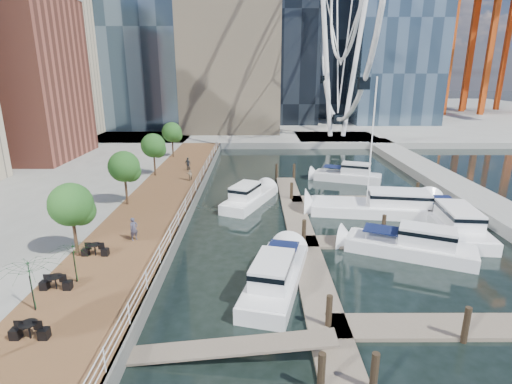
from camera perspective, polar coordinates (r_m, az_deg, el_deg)
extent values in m
plane|color=black|center=(21.87, 1.21, -15.92)|extent=(520.00, 520.00, 0.00)
cube|color=brown|center=(36.28, -13.73, -1.93)|extent=(6.00, 60.00, 1.00)
cube|color=#595954|center=(35.70, -9.04, -1.96)|extent=(0.25, 60.00, 1.00)
cube|color=gray|center=(120.95, 0.06, 11.32)|extent=(200.00, 114.00, 1.00)
cube|color=gray|center=(44.98, 26.94, 0.30)|extent=(4.00, 60.00, 1.00)
cube|color=gray|center=(72.78, 11.42, 7.43)|extent=(14.00, 12.00, 1.00)
cube|color=#6D6051|center=(30.92, 6.37, -5.63)|extent=(2.00, 32.00, 0.20)
cube|color=#6D6051|center=(22.27, 26.32, -16.88)|extent=(12.00, 2.00, 0.20)
cube|color=#6D6051|center=(30.41, 18.18, -6.80)|extent=(12.00, 2.00, 0.20)
cube|color=#6D6051|center=(39.41, 13.78, -1.06)|extent=(12.00, 2.00, 0.20)
cube|color=brown|center=(60.15, -30.50, 13.72)|extent=(12.00, 14.00, 20.00)
cube|color=#BCAD8E|center=(77.15, -28.97, 17.10)|extent=(14.00, 16.00, 28.00)
cylinder|color=white|center=(71.47, 9.99, 18.21)|extent=(0.80, 0.80, 26.00)
cylinder|color=white|center=(72.48, 14.09, 17.96)|extent=(0.80, 0.80, 26.00)
cylinder|color=#3F2B1C|center=(26.70, -24.39, -5.92)|extent=(0.20, 0.20, 2.40)
sphere|color=#265B1E|center=(26.02, -24.94, -1.63)|extent=(2.60, 2.60, 2.60)
cylinder|color=#3F2B1C|center=(35.52, -18.04, 0.19)|extent=(0.20, 0.20, 2.40)
sphere|color=#265B1E|center=(35.01, -18.35, 3.48)|extent=(2.60, 2.60, 2.60)
cylinder|color=#3F2B1C|center=(44.83, -14.28, 3.82)|extent=(0.20, 0.20, 2.40)
sphere|color=#265B1E|center=(44.43, -14.47, 6.45)|extent=(2.60, 2.60, 2.60)
cylinder|color=#3F2B1C|center=(54.39, -11.80, 6.18)|extent=(0.20, 0.20, 2.40)
sphere|color=#265B1E|center=(54.06, -11.94, 8.36)|extent=(2.60, 2.60, 2.60)
imported|color=#46465D|center=(27.92, -17.06, -5.07)|extent=(0.67, 0.67, 1.57)
imported|color=#87735D|center=(42.03, -9.55, 2.65)|extent=(0.87, 0.93, 1.53)
imported|color=#363C44|center=(46.50, -9.68, 3.99)|extent=(0.95, 0.77, 1.52)
imported|color=#0E3617|center=(21.70, -29.47, -11.60)|extent=(3.24, 3.29, 2.57)
imported|color=#0E3610|center=(23.50, -24.51, -9.27)|extent=(2.57, 2.61, 2.19)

